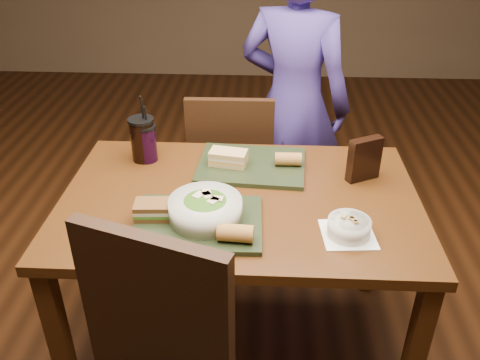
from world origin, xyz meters
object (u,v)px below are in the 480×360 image
at_px(sandwich_far, 228,158).
at_px(soup_bowl, 349,227).
at_px(tray_far, 251,165).
at_px(cup_cola, 143,139).
at_px(diner, 294,104).
at_px(cup_berry, 146,143).
at_px(baguette_near, 235,233).
at_px(salad_bowl, 205,208).
at_px(tray_near, 198,223).
at_px(chair_far, 232,170).
at_px(baguette_far, 288,159).
at_px(sandwich_near, 153,210).
at_px(dining_table, 240,217).
at_px(chip_bag, 364,159).

bearing_deg(sandwich_far, soup_bowl, -45.25).
bearing_deg(tray_far, cup_cola, 174.09).
height_order(diner, cup_berry, diner).
height_order(diner, soup_bowl, diner).
bearing_deg(baguette_near, salad_bowl, 132.56).
bearing_deg(tray_near, cup_cola, 121.64).
bearing_deg(tray_far, chair_far, 105.26).
height_order(tray_near, sandwich_far, sandwich_far).
xyz_separation_m(diner, baguette_far, (-0.05, -0.60, 0.01)).
bearing_deg(diner, baguette_far, 107.76).
bearing_deg(cup_berry, sandwich_far, -8.67).
xyz_separation_m(diner, cup_berry, (-0.62, -0.56, 0.05)).
xyz_separation_m(diner, baguette_near, (-0.23, -1.10, 0.02)).
xyz_separation_m(salad_bowl, baguette_near, (0.11, -0.12, -0.01)).
distance_m(sandwich_near, baguette_far, 0.60).
xyz_separation_m(dining_table, chip_bag, (0.46, 0.15, 0.18)).
bearing_deg(baguette_near, cup_berry, 125.84).
bearing_deg(soup_bowl, cup_cola, 148.05).
height_order(dining_table, sandwich_near, sandwich_near).
bearing_deg(tray_near, soup_bowl, -3.30).
xyz_separation_m(sandwich_far, baguette_far, (0.24, 0.01, -0.00)).
relative_size(salad_bowl, baguette_near, 2.17).
height_order(tray_far, baguette_near, baguette_near).
distance_m(sandwich_far, cup_berry, 0.34).
height_order(diner, baguette_near, diner).
relative_size(chair_far, salad_bowl, 3.76).
distance_m(dining_table, diner, 0.86).
bearing_deg(soup_bowl, salad_bowl, 174.45).
xyz_separation_m(tray_near, tray_far, (0.16, 0.41, 0.00)).
height_order(diner, tray_far, diner).
xyz_separation_m(diner, soup_bowl, (0.14, -1.03, 0.00)).
relative_size(baguette_far, cup_cola, 0.37).
distance_m(diner, tray_far, 0.63).
xyz_separation_m(baguette_far, cup_berry, (-0.57, 0.05, 0.03)).
xyz_separation_m(tray_near, salad_bowl, (0.02, 0.02, 0.05)).
xyz_separation_m(chair_far, chip_bag, (0.54, -0.46, 0.32)).
distance_m(tray_far, chip_bag, 0.44).
relative_size(dining_table, sandwich_near, 10.48).
xyz_separation_m(tray_far, salad_bowl, (-0.14, -0.39, 0.05)).
bearing_deg(soup_bowl, chair_far, 117.67).
distance_m(chair_far, tray_far, 0.48).
bearing_deg(chip_bag, salad_bowl, -177.85).
distance_m(dining_table, sandwich_far, 0.26).
distance_m(soup_bowl, cup_cola, 0.91).
xyz_separation_m(sandwich_far, cup_cola, (-0.35, 0.06, 0.04)).
bearing_deg(sandwich_far, baguette_near, -83.36).
bearing_deg(dining_table, cup_berry, 146.46).
bearing_deg(diner, baguette_near, 100.62).
relative_size(sandwich_far, chip_bag, 0.92).
bearing_deg(chair_far, sandwich_near, -104.90).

